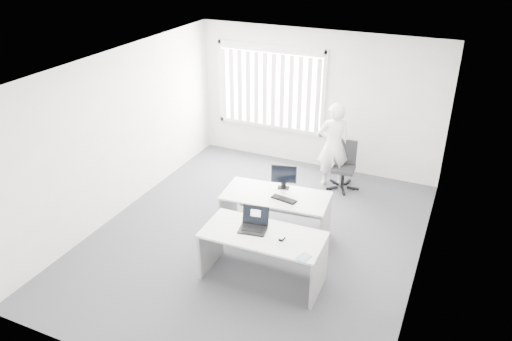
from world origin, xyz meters
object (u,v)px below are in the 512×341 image
at_px(laptop, 253,221).
at_px(desk_near, 263,247).
at_px(person, 334,145).
at_px(monitor, 284,177).
at_px(desk_far, 276,206).
at_px(office_chair, 343,174).

bearing_deg(laptop, desk_near, -15.96).
relative_size(desk_near, person, 1.02).
bearing_deg(monitor, person, 66.20).
relative_size(desk_far, monitor, 4.26).
height_order(person, monitor, person).
relative_size(person, laptop, 4.44).
relative_size(desk_far, laptop, 4.60).
bearing_deg(desk_near, office_chair, 83.00).
bearing_deg(monitor, office_chair, 58.79).
bearing_deg(laptop, desk_far, 85.41).
bearing_deg(person, laptop, 61.89).
xyz_separation_m(desk_near, desk_far, (-0.25, 1.09, -0.01)).
distance_m(desk_near, laptop, 0.39).
bearing_deg(monitor, laptop, -101.84).
bearing_deg(desk_far, monitor, 79.35).
height_order(desk_near, laptop, laptop).
height_order(laptop, monitor, monitor).
bearing_deg(laptop, monitor, 83.45).
xyz_separation_m(desk_far, person, (0.32, 2.09, 0.29)).
height_order(office_chair, person, person).
bearing_deg(office_chair, monitor, -110.98).
xyz_separation_m(office_chair, person, (-0.24, 0.03, 0.54)).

